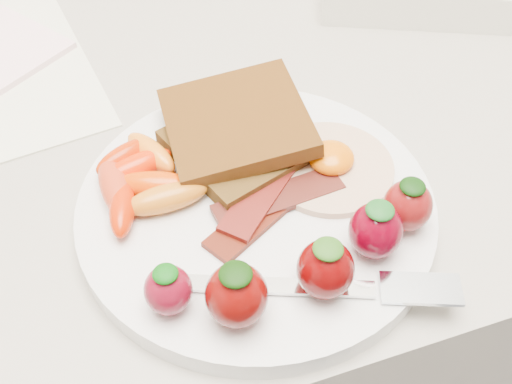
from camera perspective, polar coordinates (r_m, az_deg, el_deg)
name	(u,v)px	position (r m, az deg, el deg)	size (l,w,h in m)	color
counter	(236,331)	(0.96, -1.80, -12.24)	(2.00, 0.60, 0.90)	gray
plate	(256,209)	(0.49, 0.00, -1.49)	(0.27, 0.27, 0.02)	white
toast_lower	(241,145)	(0.51, -1.36, 4.19)	(0.10, 0.10, 0.01)	black
toast_upper	(236,122)	(0.51, -1.78, 6.25)	(0.11, 0.11, 0.01)	black
fried_egg	(330,165)	(0.50, 6.60, 2.42)	(0.10, 0.10, 0.02)	white
bacon_strips	(268,200)	(0.48, 1.09, -0.72)	(0.12, 0.10, 0.01)	#430F04
baby_carrots	(139,180)	(0.49, -10.32, 1.05)	(0.08, 0.11, 0.02)	red
strawberries	(311,257)	(0.42, 4.87, -5.77)	(0.21, 0.07, 0.05)	maroon
fork	(343,287)	(0.43, 7.73, -8.39)	(0.18, 0.08, 0.00)	silver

